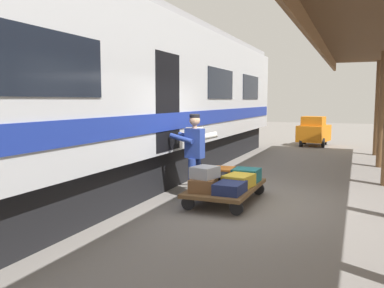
# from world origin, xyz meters

# --- Properties ---
(ground_plane) EXTENTS (60.00, 60.00, 0.00)m
(ground_plane) POSITION_xyz_m (0.00, 0.00, 0.00)
(ground_plane) COLOR slate
(train_car) EXTENTS (3.02, 19.58, 4.00)m
(train_car) POSITION_xyz_m (3.29, -0.00, 2.06)
(train_car) COLOR #B7BABF
(train_car) RESTS_ON ground_plane
(luggage_cart) EXTENTS (1.16, 2.10, 0.32)m
(luggage_cart) POSITION_xyz_m (0.53, 0.03, 0.27)
(luggage_cart) COLOR brown
(luggage_cart) RESTS_ON ground_plane
(suitcase_navy_fabric) EXTENTS (0.50, 0.65, 0.20)m
(suitcase_navy_fabric) POSITION_xyz_m (0.27, 0.61, 0.42)
(suitcase_navy_fabric) COLOR navy
(suitcase_navy_fabric) RESTS_ON luggage_cart
(suitcase_black_hardshell) EXTENTS (0.45, 0.55, 0.23)m
(suitcase_black_hardshell) POSITION_xyz_m (0.78, 0.03, 0.43)
(suitcase_black_hardshell) COLOR black
(suitcase_black_hardshell) RESTS_ON luggage_cart
(suitcase_brown_leather) EXTENTS (0.52, 0.65, 0.24)m
(suitcase_brown_leather) POSITION_xyz_m (0.78, 0.61, 0.44)
(suitcase_brown_leather) COLOR brown
(suitcase_brown_leather) RESTS_ON luggage_cart
(suitcase_yellow_case) EXTENTS (0.56, 0.68, 0.24)m
(suitcase_yellow_case) POSITION_xyz_m (0.27, 0.03, 0.44)
(suitcase_yellow_case) COLOR gold
(suitcase_yellow_case) RESTS_ON luggage_cart
(suitcase_teal_softside) EXTENTS (0.54, 0.52, 0.27)m
(suitcase_teal_softside) POSITION_xyz_m (0.27, -0.55, 0.45)
(suitcase_teal_softside) COLOR #1E666B
(suitcase_teal_softside) RESTS_ON luggage_cart
(suitcase_orange_carryall) EXTENTS (0.48, 0.60, 0.25)m
(suitcase_orange_carryall) POSITION_xyz_m (0.78, -0.55, 0.44)
(suitcase_orange_carryall) COLOR #CC6B23
(suitcase_orange_carryall) RESTS_ON luggage_cart
(suitcase_gray_aluminum) EXTENTS (0.50, 0.54, 0.21)m
(suitcase_gray_aluminum) POSITION_xyz_m (0.77, 0.58, 0.66)
(suitcase_gray_aluminum) COLOR #9EA0A5
(suitcase_gray_aluminum) RESTS_ON suitcase_brown_leather
(porter_in_overalls) EXTENTS (0.70, 0.49, 1.70)m
(porter_in_overalls) POSITION_xyz_m (1.25, -0.07, 0.93)
(porter_in_overalls) COLOR navy
(porter_in_overalls) RESTS_ON ground_plane
(porter_by_door) EXTENTS (0.73, 0.58, 1.70)m
(porter_by_door) POSITION_xyz_m (1.36, -0.42, 0.93)
(porter_by_door) COLOR #332D28
(porter_by_door) RESTS_ON ground_plane
(baggage_tug) EXTENTS (1.38, 1.86, 1.30)m
(baggage_tug) POSITION_xyz_m (-0.06, -10.82, 0.63)
(baggage_tug) COLOR orange
(baggage_tug) RESTS_ON ground_plane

